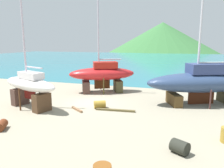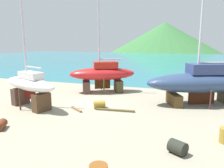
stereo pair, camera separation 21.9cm
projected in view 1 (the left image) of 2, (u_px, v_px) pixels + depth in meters
The scene contains 11 objects.
ground_plane at pixel (62, 121), 14.65m from camera, with size 48.75×48.75×0.00m, color gray.
sea_water at pixel (155, 60), 60.67m from camera, with size 133.29×74.23×0.01m, color #247282.
headland_hill at pixel (162, 51), 121.08m from camera, with size 110.14×110.14×30.50m, color #376E38.
sailboat_small_center at pixel (203, 81), 18.28m from camera, with size 9.64×6.19×15.99m.
sailboat_far_slipway at pixel (29, 86), 17.21m from camera, with size 6.23×3.55×9.43m.
sailboat_mid_port at pixel (102, 74), 22.67m from camera, with size 6.98×5.10×11.97m.
barrel_tar_black at pixel (180, 147), 10.35m from camera, with size 0.65×0.65×0.78m, color #292B23.
barrel_ochre at pixel (100, 104), 17.39m from camera, with size 0.60×0.60×0.89m, color olive.
barrel_by_slipway at pixel (1, 125), 13.17m from camera, with size 0.52×0.52×0.91m, color #652D17.
timber_short_skew at pixel (115, 110), 16.72m from camera, with size 3.02×0.23×0.13m, color brown.
timber_long_fore at pixel (77, 109), 16.87m from camera, with size 1.49×0.16×0.15m, color #896243.
Camera 1 is at (7.47, -16.86, 5.20)m, focal length 35.39 mm.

